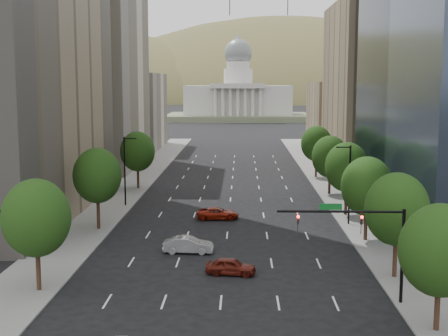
# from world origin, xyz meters

# --- Properties ---
(sidewalk_left) EXTENTS (6.00, 200.00, 0.15)m
(sidewalk_left) POSITION_xyz_m (-15.50, 60.00, 0.07)
(sidewalk_left) COLOR slate
(sidewalk_left) RESTS_ON ground
(sidewalk_right) EXTENTS (6.00, 200.00, 0.15)m
(sidewalk_right) POSITION_xyz_m (15.50, 60.00, 0.07)
(sidewalk_right) COLOR slate
(sidewalk_right) RESTS_ON ground
(midrise_cream_left) EXTENTS (14.00, 30.00, 35.00)m
(midrise_cream_left) POSITION_xyz_m (-25.00, 103.00, 17.50)
(midrise_cream_left) COLOR beige
(midrise_cream_left) RESTS_ON ground
(filler_left) EXTENTS (14.00, 26.00, 18.00)m
(filler_left) POSITION_xyz_m (-25.00, 136.00, 9.00)
(filler_left) COLOR beige
(filler_left) RESTS_ON ground
(parking_tan_right) EXTENTS (14.00, 30.00, 30.00)m
(parking_tan_right) POSITION_xyz_m (25.00, 100.00, 15.00)
(parking_tan_right) COLOR #8C7759
(parking_tan_right) RESTS_ON ground
(filler_right) EXTENTS (14.00, 26.00, 16.00)m
(filler_right) POSITION_xyz_m (25.00, 133.00, 8.00)
(filler_right) COLOR #8C7759
(filler_right) RESTS_ON ground
(tree_right_0) EXTENTS (5.20, 5.20, 8.39)m
(tree_right_0) POSITION_xyz_m (14.00, 25.00, 5.39)
(tree_right_0) COLOR #382316
(tree_right_0) RESTS_ON ground
(tree_right_1) EXTENTS (5.20, 5.20, 8.75)m
(tree_right_1) POSITION_xyz_m (14.00, 36.00, 5.75)
(tree_right_1) COLOR #382316
(tree_right_1) RESTS_ON ground
(tree_right_2) EXTENTS (5.20, 5.20, 8.61)m
(tree_right_2) POSITION_xyz_m (14.00, 48.00, 5.60)
(tree_right_2) COLOR #382316
(tree_right_2) RESTS_ON ground
(tree_right_3) EXTENTS (5.20, 5.20, 8.89)m
(tree_right_3) POSITION_xyz_m (14.00, 60.00, 5.89)
(tree_right_3) COLOR #382316
(tree_right_3) RESTS_ON ground
(tree_right_4) EXTENTS (5.20, 5.20, 8.46)m
(tree_right_4) POSITION_xyz_m (14.00, 74.00, 5.46)
(tree_right_4) COLOR #382316
(tree_right_4) RESTS_ON ground
(tree_right_5) EXTENTS (5.20, 5.20, 8.75)m
(tree_right_5) POSITION_xyz_m (14.00, 90.00, 5.75)
(tree_right_5) COLOR #382316
(tree_right_5) RESTS_ON ground
(tree_left_0) EXTENTS (5.20, 5.20, 8.75)m
(tree_left_0) POSITION_xyz_m (-14.00, 32.00, 5.75)
(tree_left_0) COLOR #382316
(tree_left_0) RESTS_ON ground
(tree_left_1) EXTENTS (5.20, 5.20, 8.97)m
(tree_left_1) POSITION_xyz_m (-14.00, 52.00, 5.96)
(tree_left_1) COLOR #382316
(tree_left_1) RESTS_ON ground
(tree_left_2) EXTENTS (5.20, 5.20, 8.68)m
(tree_left_2) POSITION_xyz_m (-14.00, 78.00, 5.68)
(tree_left_2) COLOR #382316
(tree_left_2) RESTS_ON ground
(streetlight_rn) EXTENTS (1.70, 0.20, 9.00)m
(streetlight_rn) POSITION_xyz_m (13.44, 55.00, 4.84)
(streetlight_rn) COLOR black
(streetlight_rn) RESTS_ON ground
(streetlight_ln) EXTENTS (1.70, 0.20, 9.00)m
(streetlight_ln) POSITION_xyz_m (-13.44, 65.00, 4.84)
(streetlight_ln) COLOR black
(streetlight_ln) RESTS_ON ground
(traffic_signal) EXTENTS (9.12, 0.40, 7.38)m
(traffic_signal) POSITION_xyz_m (10.53, 30.00, 5.17)
(traffic_signal) COLOR black
(traffic_signal) RESTS_ON ground
(capitol) EXTENTS (60.00, 40.00, 35.20)m
(capitol) POSITION_xyz_m (0.00, 249.71, 8.58)
(capitol) COLOR #596647
(capitol) RESTS_ON ground
(foothills) EXTENTS (720.00, 413.00, 263.00)m
(foothills) POSITION_xyz_m (34.67, 599.39, -37.78)
(foothills) COLOR brown
(foothills) RESTS_ON ground
(car_maroon) EXTENTS (4.36, 2.19, 1.42)m
(car_maroon) POSITION_xyz_m (0.62, 36.62, 0.71)
(car_maroon) COLOR #54160E
(car_maroon) RESTS_ON ground
(car_silver) EXTENTS (4.77, 1.84, 1.55)m
(car_silver) POSITION_xyz_m (-3.48, 43.11, 0.77)
(car_silver) COLOR #999A9E
(car_silver) RESTS_ON ground
(car_red_far) EXTENTS (5.05, 2.53, 1.37)m
(car_red_far) POSITION_xyz_m (-1.27, 57.70, 0.69)
(car_red_far) COLOR maroon
(car_red_far) RESTS_ON ground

